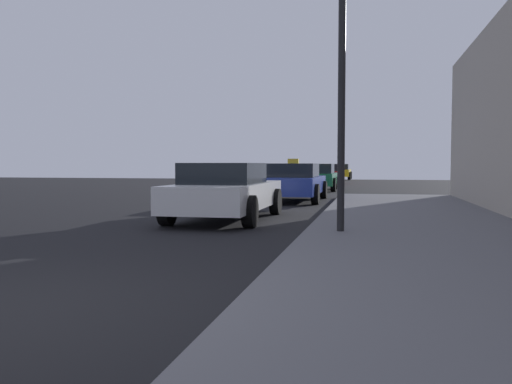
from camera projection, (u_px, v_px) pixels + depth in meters
sidewalk at (512, 338)px, 3.53m from camera, size 4.00×32.00×0.15m
street_lamp at (342, 31)px, 8.42m from camera, size 0.36×0.36×4.79m
car_white at (226, 191)px, 11.73m from camera, size 1.94×4.43×1.27m
car_blue at (294, 182)px, 17.72m from camera, size 1.96×4.54×1.43m
car_green at (316, 177)px, 25.24m from camera, size 2.07×4.52×1.27m
car_red at (328, 174)px, 33.72m from camera, size 1.98×4.56×1.27m
car_yellow at (339, 172)px, 43.12m from camera, size 2.03×4.60×1.27m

